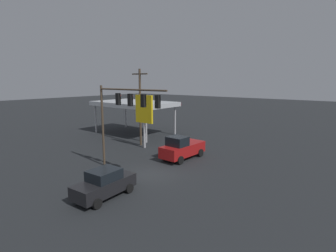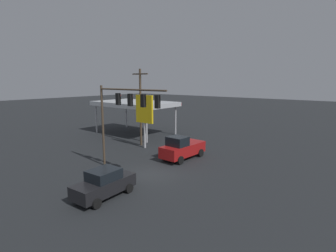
{
  "view_description": "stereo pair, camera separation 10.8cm",
  "coord_description": "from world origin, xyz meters",
  "px_view_note": "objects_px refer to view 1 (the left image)",
  "views": [
    {
      "loc": [
        -14.13,
        15.76,
        7.83
      ],
      "look_at": [
        0.0,
        -2.0,
        3.86
      ],
      "focal_mm": 28.0,
      "sensor_mm": 36.0,
      "label": 1
    },
    {
      "loc": [
        -14.22,
        15.69,
        7.83
      ],
      "look_at": [
        0.0,
        -2.0,
        3.86
      ],
      "focal_mm": 28.0,
      "sensor_mm": 36.0,
      "label": 2
    }
  ],
  "objects_px": {
    "price_sign": "(144,111)",
    "pickup_parked": "(182,148)",
    "utility_pole": "(140,106)",
    "sedan_far": "(104,184)",
    "traffic_signal_assembly": "(125,107)"
  },
  "relations": [
    {
      "from": "utility_pole",
      "to": "sedan_far",
      "type": "xyz_separation_m",
      "value": [
        -8.23,
        11.91,
        -3.91
      ]
    },
    {
      "from": "utility_pole",
      "to": "price_sign",
      "type": "height_order",
      "value": "utility_pole"
    },
    {
      "from": "price_sign",
      "to": "pickup_parked",
      "type": "height_order",
      "value": "price_sign"
    },
    {
      "from": "sedan_far",
      "to": "traffic_signal_assembly",
      "type": "bearing_deg",
      "value": -153.08
    },
    {
      "from": "utility_pole",
      "to": "price_sign",
      "type": "bearing_deg",
      "value": 153.19
    },
    {
      "from": "traffic_signal_assembly",
      "to": "pickup_parked",
      "type": "height_order",
      "value": "traffic_signal_assembly"
    },
    {
      "from": "price_sign",
      "to": "sedan_far",
      "type": "bearing_deg",
      "value": 121.84
    },
    {
      "from": "utility_pole",
      "to": "pickup_parked",
      "type": "relative_size",
      "value": 1.74
    },
    {
      "from": "price_sign",
      "to": "pickup_parked",
      "type": "relative_size",
      "value": 1.17
    },
    {
      "from": "traffic_signal_assembly",
      "to": "sedan_far",
      "type": "distance_m",
      "value": 6.77
    },
    {
      "from": "traffic_signal_assembly",
      "to": "pickup_parked",
      "type": "distance_m",
      "value": 7.8
    },
    {
      "from": "traffic_signal_assembly",
      "to": "utility_pole",
      "type": "height_order",
      "value": "utility_pole"
    },
    {
      "from": "price_sign",
      "to": "sedan_far",
      "type": "distance_m",
      "value": 13.72
    },
    {
      "from": "utility_pole",
      "to": "sedan_far",
      "type": "relative_size",
      "value": 2.04
    },
    {
      "from": "traffic_signal_assembly",
      "to": "price_sign",
      "type": "xyz_separation_m",
      "value": [
        4.54,
        -7.06,
        -1.26
      ]
    }
  ]
}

